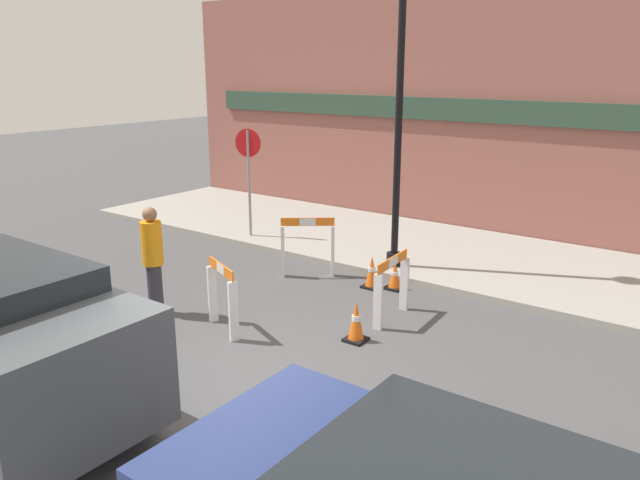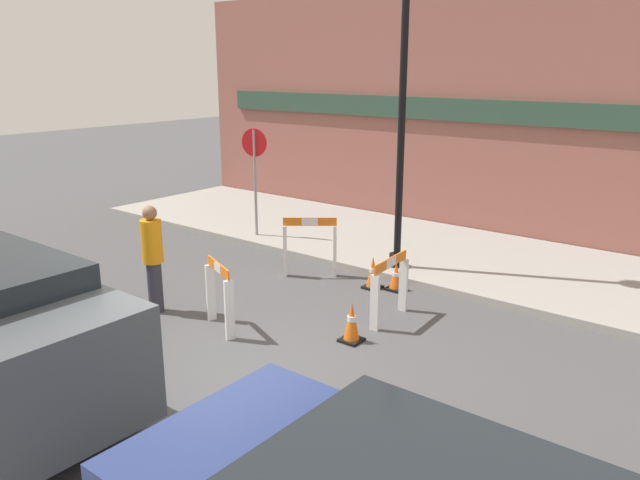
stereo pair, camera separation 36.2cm
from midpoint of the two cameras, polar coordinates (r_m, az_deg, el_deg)
name	(u,v)px [view 1 (the left image)]	position (r m, az deg, el deg)	size (l,w,h in m)	color
ground_plane	(227,387)	(7.89, -9.82, -13.15)	(60.00, 60.00, 0.00)	#4C4C4F
sidewalk_slab	(453,255)	(12.84, 11.32, -1.34)	(18.00, 3.97, 0.14)	#9E9B93
storefront_facade	(501,114)	(14.23, 15.51, 11.07)	(18.00, 0.22, 5.50)	#93564C
streetlamp_post	(401,44)	(11.22, 6.48, 17.34)	(0.44, 0.44, 6.27)	black
stop_sign	(249,165)	(13.54, -7.31, 6.81)	(0.59, 0.17, 2.33)	gray
barricade_0	(392,285)	(9.53, 5.51, -4.10)	(0.20, 0.99, 1.00)	white
barricade_1	(308,244)	(11.40, -2.04, -0.40)	(0.85, 0.70, 1.11)	white
barricade_2	(222,295)	(9.21, -10.05, -4.97)	(0.85, 0.46, 1.04)	white
traffic_cone_0	(372,272)	(10.92, 3.81, -2.98)	(0.30, 0.30, 0.58)	black
traffic_cone_1	(356,322)	(8.86, 2.14, -7.50)	(0.30, 0.30, 0.60)	black
traffic_cone_2	(395,276)	(10.91, 5.91, -3.31)	(0.30, 0.30, 0.49)	black
person_worker	(153,257)	(9.96, -16.05, -1.51)	(0.45, 0.45, 1.72)	#33333D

